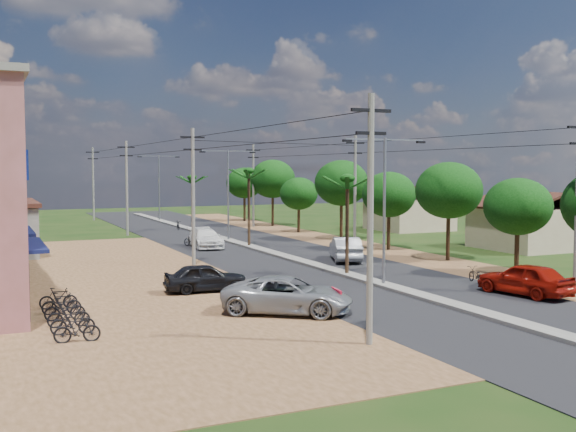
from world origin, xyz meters
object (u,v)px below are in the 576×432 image
Objects in this scene: car_silver_mid at (345,249)px; car_white_far at (205,239)px; car_red_near at (525,280)px; parked_scooter_row at (67,312)px; car_parked_silver at (288,296)px; moto_rider_east at (476,276)px; roadside_sign at (336,301)px; car_parked_dark at (206,278)px.

car_silver_mid is 0.96× the size of car_white_far.
parked_scooter_row is (-21.55, 3.05, -0.32)m from car_red_near.
car_white_far is 25.46m from car_parked_silver.
car_red_near is 3.92m from moto_rider_east.
roadside_sign is at bearing -89.94° from car_white_far.
roadside_sign is at bearing 81.07° from car_silver_mid.
car_red_near reaches higher than car_white_far.
parked_scooter_row is at bearing 113.17° from car_parked_silver.
car_red_near reaches higher than car_parked_dark.
car_white_far is 0.73× the size of parked_scooter_row.
car_red_near is at bearing -113.67° from car_parked_dark.
car_silver_mid is 0.88× the size of car_parked_silver.
moto_rider_east is (14.39, -3.75, -0.28)m from car_parked_dark.
car_white_far is at bearing -12.84° from car_parked_dark.
car_red_near is 0.67× the size of parked_scooter_row.
car_white_far is at bearing 25.53° from car_parked_silver.
car_silver_mid is at bearing -54.99° from car_parked_dark.
car_red_near is 27.56m from car_white_far.
car_white_far reaches higher than moto_rider_east.
car_parked_silver is (-4.18, -25.12, 0.03)m from car_white_far.
car_parked_dark is (-14.19, 7.65, -0.10)m from car_red_near.
car_parked_dark is 8.12m from roadside_sign.
car_white_far is (-6.42, 11.42, -0.07)m from car_silver_mid.
car_red_near is at bearing -67.54° from car_white_far.
car_parked_dark is 14.87m from moto_rider_east.
car_parked_silver reaches higher than car_parked_dark.
car_white_far is 25.94m from roadside_sign.
car_parked_silver is at bearing -94.57° from car_white_far.
car_silver_mid reaches higher than car_parked_silver.
car_white_far is 1.23× the size of car_parked_dark.
car_silver_mid reaches higher than roadside_sign.
moto_rider_east is at bearing -103.76° from car_red_near.
car_parked_dark is 0.59× the size of parked_scooter_row.
car_red_near is at bearing 5.93° from roadside_sign.
moto_rider_east is (8.52, -22.37, -0.31)m from car_white_far.
car_parked_silver is (-12.50, 1.15, -0.03)m from car_red_near.
moto_rider_east is at bearing -42.82° from car_parked_silver.
car_parked_dark is 8.69m from parked_scooter_row.
roadside_sign is (-10.50, 0.42, -0.29)m from car_red_near.
car_silver_mid reaches higher than car_parked_dark.
car_parked_dark is 3.28× the size of roadside_sign.
moto_rider_east is (2.10, -10.95, -0.38)m from car_silver_mid.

